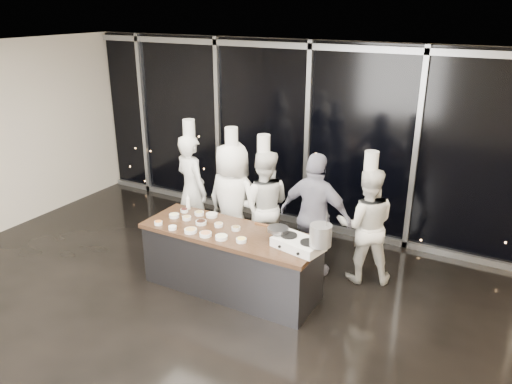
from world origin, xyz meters
TOP-DOWN VIEW (x-y plane):
  - ground at (0.00, 0.00)m, footprint 9.00×9.00m
  - room_shell at (0.18, 0.00)m, footprint 9.02×7.02m
  - window_wall at (0.00, 3.43)m, footprint 8.90×0.11m
  - demo_counter at (0.00, 0.90)m, footprint 2.46×0.86m
  - stove at (1.00, 0.89)m, footprint 0.68×0.50m
  - frying_pan at (0.68, 0.95)m, footprint 0.49×0.32m
  - stock_pot at (1.30, 0.83)m, footprint 0.31×0.31m
  - prep_bowls at (-0.42, 0.84)m, footprint 1.39×0.75m
  - squeeze_bottle at (-0.94, 1.24)m, footprint 0.06×0.06m
  - chef_far_left at (-1.33, 1.87)m, footprint 0.79×0.65m
  - chef_left at (-0.47, 1.71)m, footprint 0.97×0.69m
  - chef_center at (-0.07, 1.95)m, footprint 1.04×0.94m
  - guest at (0.83, 1.82)m, footprint 1.11×0.51m
  - chef_right at (1.49, 2.08)m, footprint 1.00×0.91m

SIDE VIEW (x-z plane):
  - ground at x=0.00m, z-range 0.00..0.00m
  - demo_counter at x=0.00m, z-range 0.00..0.90m
  - chef_right at x=1.49m, z-range -0.11..1.81m
  - chef_center at x=-0.07m, z-range -0.11..1.87m
  - prep_bowls at x=-0.42m, z-range 0.90..0.95m
  - guest at x=0.83m, z-range 0.00..1.85m
  - chef_left at x=-0.47m, z-range -0.11..1.98m
  - chef_far_left at x=-1.33m, z-range -0.10..1.98m
  - stove at x=1.00m, z-range 0.89..1.03m
  - squeeze_bottle at x=-0.94m, z-range 0.89..1.12m
  - frying_pan at x=0.68m, z-range 1.04..1.09m
  - stock_pot at x=1.30m, z-range 1.04..1.30m
  - window_wall at x=0.00m, z-range 0.00..3.20m
  - room_shell at x=0.18m, z-range 0.64..3.85m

